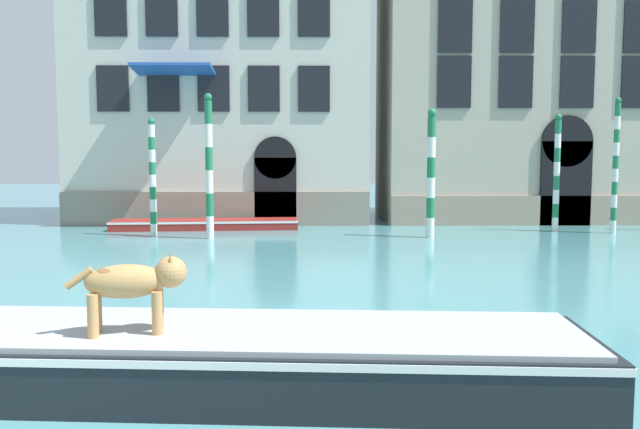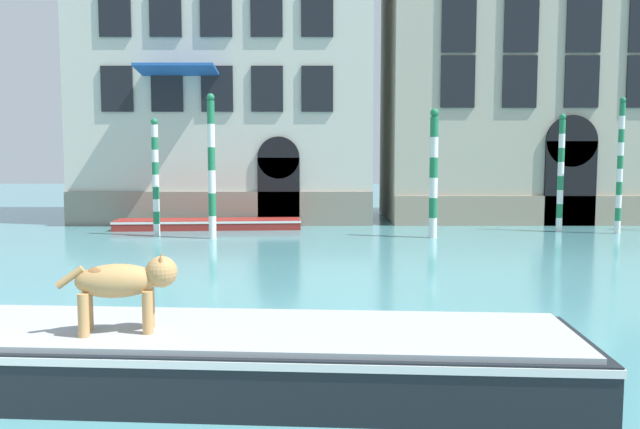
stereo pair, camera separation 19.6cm
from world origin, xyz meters
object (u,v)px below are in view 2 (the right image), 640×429
object	(u,v)px
boat_moored_near_palazzo	(208,224)
mooring_pole_0	(155,177)
mooring_pole_1	(433,173)
mooring_pole_2	(560,173)
boat_foreground	(180,355)
mooring_pole_5	(620,166)
dog_on_deck	(125,282)
mooring_pole_3	(211,166)

from	to	relation	value
boat_moored_near_palazzo	mooring_pole_0	size ratio (longest dim) A/B	1.75
mooring_pole_1	mooring_pole_2	xyz separation A→B (m)	(4.79, 1.72, -0.03)
boat_foreground	mooring_pole_2	distance (m)	18.21
boat_foreground	mooring_pole_5	bearing A→B (deg)	54.37
dog_on_deck	mooring_pole_5	bearing A→B (deg)	39.07
dog_on_deck	boat_moored_near_palazzo	xyz separation A→B (m)	(-1.99, 16.12, -1.07)
mooring_pole_2	mooring_pole_3	size ratio (longest dim) A/B	0.89
mooring_pole_2	mooring_pole_3	world-z (taller)	mooring_pole_3
mooring_pole_1	mooring_pole_3	world-z (taller)	mooring_pole_3
mooring_pole_1	mooring_pole_3	distance (m)	7.16
boat_foreground	mooring_pole_2	world-z (taller)	mooring_pole_2
mooring_pole_5	mooring_pole_0	bearing A→B (deg)	-177.87
mooring_pole_2	boat_foreground	bearing A→B (deg)	-123.65
dog_on_deck	mooring_pole_3	distance (m)	13.48
boat_moored_near_palazzo	mooring_pole_3	world-z (taller)	mooring_pole_3
dog_on_deck	mooring_pole_1	size ratio (longest dim) A/B	0.30
dog_on_deck	mooring_pole_1	bearing A→B (deg)	56.07
mooring_pole_0	mooring_pole_5	world-z (taller)	mooring_pole_5
mooring_pole_3	boat_foreground	bearing A→B (deg)	-81.78
boat_foreground	mooring_pole_3	distance (m)	13.43
boat_foreground	dog_on_deck	xyz separation A→B (m)	(-0.53, -0.21, 0.88)
mooring_pole_3	mooring_pole_2	bearing A→B (deg)	9.21
boat_foreground	mooring_pole_3	bearing A→B (deg)	101.85
mooring_pole_1	mooring_pole_3	xyz separation A→B (m)	(-7.16, -0.22, 0.23)
mooring_pole_1	mooring_pole_3	bearing A→B (deg)	-178.27
mooring_pole_2	mooring_pole_5	distance (m)	1.90
mooring_pole_0	mooring_pole_5	xyz separation A→B (m)	(15.71, 0.59, 0.37)
dog_on_deck	mooring_pole_1	distance (m)	14.79
dog_on_deck	boat_moored_near_palazzo	distance (m)	16.27
mooring_pole_0	mooring_pole_1	xyz separation A→B (m)	(9.15, -0.51, 0.14)
boat_foreground	dog_on_deck	size ratio (longest dim) A/B	7.22
mooring_pole_3	mooring_pole_0	bearing A→B (deg)	160.02
boat_moored_near_palazzo	mooring_pole_3	size ratio (longest dim) A/B	1.47
mooring_pole_0	boat_foreground	bearing A→B (deg)	-74.32
mooring_pole_1	mooring_pole_3	size ratio (longest dim) A/B	0.90
mooring_pole_0	boat_moored_near_palazzo	bearing A→B (deg)	55.79
mooring_pole_1	boat_foreground	bearing A→B (deg)	-111.46
boat_moored_near_palazzo	mooring_pole_2	bearing A→B (deg)	-7.94
mooring_pole_2	mooring_pole_3	distance (m)	12.10
boat_moored_near_palazzo	dog_on_deck	bearing A→B (deg)	-87.20
mooring_pole_3	boat_moored_near_palazzo	bearing A→B (deg)	102.64
mooring_pole_0	mooring_pole_5	bearing A→B (deg)	2.13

